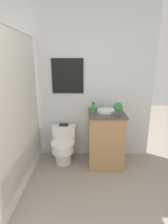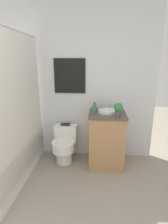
# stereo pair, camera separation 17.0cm
# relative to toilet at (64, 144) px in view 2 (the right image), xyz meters

# --- Properties ---
(wall_back) EXTENTS (3.05, 0.07, 2.50)m
(wall_back) POSITION_rel_toilet_xyz_m (-0.05, 0.29, 0.96)
(wall_back) COLOR silver
(wall_back) RESTS_ON ground_plane
(shower_area) EXTENTS (0.65, 1.54, 1.98)m
(shower_area) POSITION_rel_toilet_xyz_m (-0.74, -0.51, 0.00)
(shower_area) COLOR white
(shower_area) RESTS_ON ground_plane
(toilet) EXTENTS (0.39, 0.49, 0.59)m
(toilet) POSITION_rel_toilet_xyz_m (0.00, 0.00, 0.00)
(toilet) COLOR white
(toilet) RESTS_ON ground_plane
(vanity) EXTENTS (0.55, 0.56, 0.87)m
(vanity) POSITION_rel_toilet_xyz_m (0.69, -0.03, 0.14)
(vanity) COLOR #AD7F51
(vanity) RESTS_ON ground_plane
(sink) EXTENTS (0.29, 0.32, 0.13)m
(sink) POSITION_rel_toilet_xyz_m (0.69, -0.01, 0.59)
(sink) COLOR white
(sink) RESTS_ON vanity
(soap_bottle) EXTENTS (0.06, 0.06, 0.14)m
(soap_bottle) POSITION_rel_toilet_xyz_m (0.49, 0.05, 0.63)
(soap_bottle) COLOR green
(soap_bottle) RESTS_ON vanity
(potted_plant) EXTENTS (0.13, 0.13, 0.19)m
(potted_plant) POSITION_rel_toilet_xyz_m (0.83, -0.20, 0.68)
(potted_plant) COLOR #4C4C51
(potted_plant) RESTS_ON vanity
(book_on_tank) EXTENTS (0.15, 0.09, 0.02)m
(book_on_tank) POSITION_rel_toilet_xyz_m (0.00, 0.13, 0.30)
(book_on_tank) COLOR black
(book_on_tank) RESTS_ON toilet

